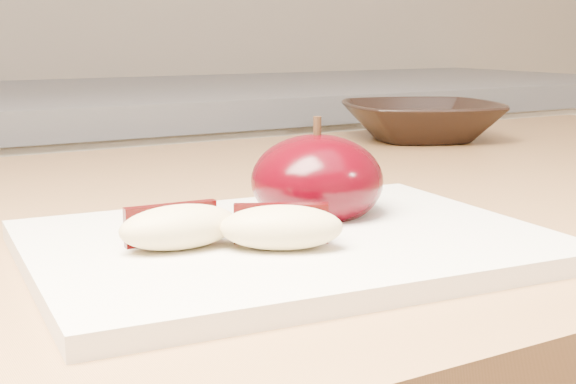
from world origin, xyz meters
TOP-DOWN VIEW (x-y plane):
  - cutting_board at (0.03, 0.35)m, footprint 0.31×0.24m
  - apple_half at (0.07, 0.39)m, footprint 0.09×0.09m
  - apple_wedge_a at (-0.04, 0.36)m, footprint 0.07×0.04m
  - apple_wedge_b at (0.01, 0.33)m, footprint 0.07×0.06m
  - bowl at (0.42, 0.70)m, footprint 0.24×0.24m

SIDE VIEW (x-z plane):
  - cutting_board at x=0.03m, z-range 0.90..0.91m
  - bowl at x=0.42m, z-range 0.90..0.95m
  - apple_wedge_a at x=-0.04m, z-range 0.91..0.94m
  - apple_wedge_b at x=0.01m, z-range 0.91..0.94m
  - apple_half at x=0.07m, z-range 0.90..0.97m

